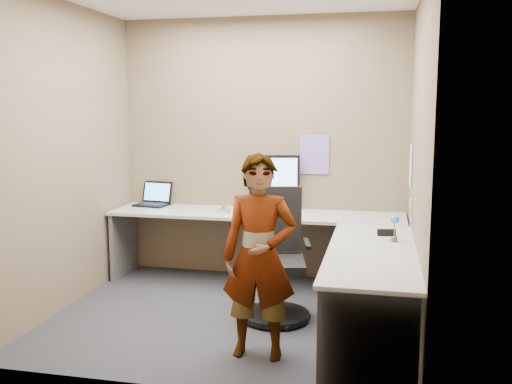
% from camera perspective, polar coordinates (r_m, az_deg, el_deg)
% --- Properties ---
extents(ground, '(3.00, 3.00, 0.00)m').
position_cam_1_polar(ground, '(5.02, -2.54, -12.30)').
color(ground, '#27272C').
rests_on(ground, ground).
extents(wall_back, '(3.00, 0.00, 3.00)m').
position_cam_1_polar(wall_back, '(5.97, 0.61, 4.34)').
color(wall_back, brown).
rests_on(wall_back, ground).
extents(wall_right, '(0.00, 2.70, 2.70)m').
position_cam_1_polar(wall_right, '(4.56, 15.90, 2.75)').
color(wall_right, brown).
rests_on(wall_right, ground).
extents(wall_left, '(0.00, 2.70, 2.70)m').
position_cam_1_polar(wall_left, '(5.30, -18.52, 3.39)').
color(wall_left, brown).
rests_on(wall_left, ground).
extents(desk, '(2.98, 2.58, 0.73)m').
position_cam_1_polar(desk, '(5.12, 3.29, -4.99)').
color(desk, '#A5A5A5').
rests_on(desk, ground).
extents(paper_ream, '(0.38, 0.31, 0.07)m').
position_cam_1_polar(paper_ream, '(5.84, 1.73, -1.56)').
color(paper_ream, red).
rests_on(paper_ream, desk).
extents(monitor, '(0.52, 0.20, 0.50)m').
position_cam_1_polar(monitor, '(5.81, 1.79, 1.67)').
color(monitor, black).
rests_on(monitor, paper_ream).
extents(laptop, '(0.39, 0.34, 0.25)m').
position_cam_1_polar(laptop, '(6.27, -10.16, -0.71)').
color(laptop, black).
rests_on(laptop, desk).
extents(trackball_mouse, '(0.12, 0.08, 0.07)m').
position_cam_1_polar(trackball_mouse, '(5.74, -3.24, -1.83)').
color(trackball_mouse, '#B7B7BC').
rests_on(trackball_mouse, desk).
extents(origami, '(0.10, 0.10, 0.06)m').
position_cam_1_polar(origami, '(5.51, 1.78, -2.20)').
color(origami, white).
rests_on(origami, desk).
extents(stapler, '(0.15, 0.06, 0.05)m').
position_cam_1_polar(stapler, '(4.83, 12.91, -3.97)').
color(stapler, black).
rests_on(stapler, desk).
extents(flower, '(0.07, 0.07, 0.22)m').
position_cam_1_polar(flower, '(4.60, 13.70, -3.13)').
color(flower, brown).
rests_on(flower, desk).
extents(calendar_purple, '(0.30, 0.01, 0.40)m').
position_cam_1_polar(calendar_purple, '(5.88, 5.85, 3.74)').
color(calendar_purple, '#846BB7').
rests_on(calendar_purple, wall_back).
extents(calendar_white, '(0.01, 0.28, 0.38)m').
position_cam_1_polar(calendar_white, '(5.46, 15.21, 2.61)').
color(calendar_white, white).
rests_on(calendar_white, wall_right).
extents(sticky_note_a, '(0.01, 0.07, 0.07)m').
position_cam_1_polar(sticky_note_a, '(5.16, 15.26, -1.09)').
color(sticky_note_a, '#F2E059').
rests_on(sticky_note_a, wall_right).
extents(sticky_note_b, '(0.01, 0.07, 0.07)m').
position_cam_1_polar(sticky_note_b, '(5.23, 15.18, -2.40)').
color(sticky_note_b, pink).
rests_on(sticky_note_b, wall_right).
extents(sticky_note_c, '(0.01, 0.07, 0.07)m').
position_cam_1_polar(sticky_note_c, '(5.11, 15.23, -2.87)').
color(sticky_note_c, pink).
rests_on(sticky_note_c, wall_right).
extents(sticky_note_d, '(0.01, 0.07, 0.07)m').
position_cam_1_polar(sticky_note_d, '(5.31, 15.17, -1.15)').
color(sticky_note_d, '#F2E059').
rests_on(sticky_note_d, wall_right).
extents(office_chair, '(0.61, 0.58, 1.09)m').
position_cam_1_polar(office_chair, '(4.87, 1.98, -7.45)').
color(office_chair, black).
rests_on(office_chair, ground).
extents(person, '(0.54, 0.37, 1.46)m').
position_cam_1_polar(person, '(4.05, 0.34, -6.50)').
color(person, '#999399').
rests_on(person, ground).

